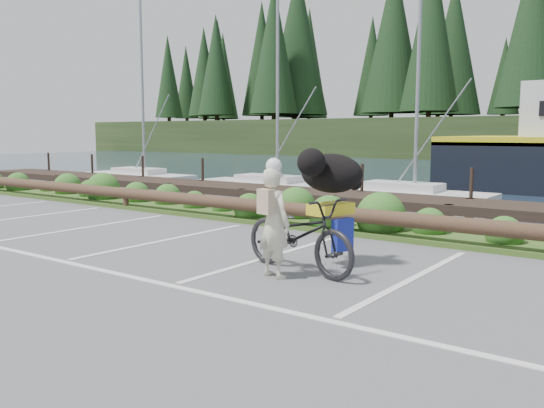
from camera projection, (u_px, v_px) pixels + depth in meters
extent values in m
plane|color=#525254|center=(191.00, 280.00, 8.43)|extent=(72.00, 72.00, 0.00)
cube|color=#3D5B21|center=(360.00, 228.00, 12.66)|extent=(34.00, 1.60, 0.10)
imported|color=black|center=(299.00, 234.00, 8.88)|extent=(2.36, 1.23, 1.18)
imported|color=beige|center=(274.00, 223.00, 8.50)|extent=(0.67, 0.51, 1.64)
ellipsoid|color=black|center=(331.00, 173.00, 9.24)|extent=(0.75, 1.19, 0.63)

